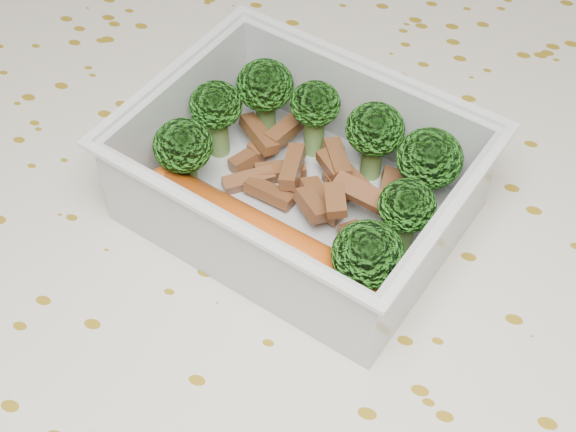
% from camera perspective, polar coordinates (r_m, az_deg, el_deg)
% --- Properties ---
extents(dining_table, '(1.40, 0.90, 0.75)m').
position_cam_1_polar(dining_table, '(0.54, -0.90, -8.02)').
color(dining_table, brown).
rests_on(dining_table, ground).
extents(tablecloth, '(1.46, 0.96, 0.19)m').
position_cam_1_polar(tablecloth, '(0.49, -0.98, -4.95)').
color(tablecloth, beige).
rests_on(tablecloth, dining_table).
extents(lunch_container, '(0.22, 0.19, 0.07)m').
position_cam_1_polar(lunch_container, '(0.46, 0.84, 2.09)').
color(lunch_container, silver).
rests_on(lunch_container, tablecloth).
extents(broccoli_florets, '(0.17, 0.14, 0.05)m').
position_cam_1_polar(broccoli_florets, '(0.46, 2.46, 4.50)').
color(broccoli_florets, '#608C3F').
rests_on(broccoli_florets, lunch_container).
extents(meat_pile, '(0.11, 0.10, 0.03)m').
position_cam_1_polar(meat_pile, '(0.48, 1.80, 2.63)').
color(meat_pile, brown).
rests_on(meat_pile, lunch_container).
extents(sausage, '(0.16, 0.06, 0.03)m').
position_cam_1_polar(sausage, '(0.44, -1.64, -1.68)').
color(sausage, '#BF4C12').
rests_on(sausage, lunch_container).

